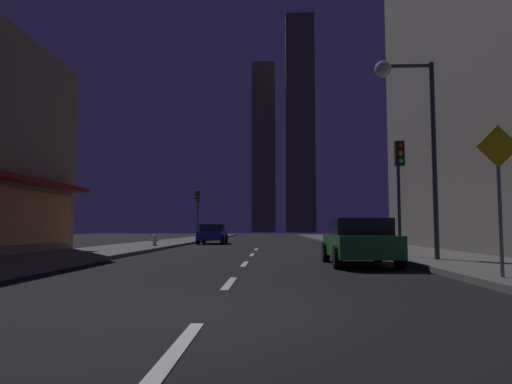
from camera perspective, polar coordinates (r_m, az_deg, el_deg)
ground_plane at (r=38.52m, az=0.73°, el=-6.28°), size 78.00×136.00×0.10m
sidewalk_right at (r=38.99m, az=11.13°, el=-5.99°), size 4.00×76.00×0.15m
sidewalk_left at (r=39.31m, az=-9.58°, el=-6.00°), size 4.00×76.00×0.15m
lane_marking_center at (r=14.96m, az=-1.41°, el=-8.86°), size 0.16×23.00×0.01m
skyscraper_distant_tall at (r=150.65m, az=0.94°, el=5.57°), size 7.60×5.66×55.01m
skyscraper_distant_mid at (r=139.62m, az=5.46°, el=8.49°), size 8.42×5.95×65.00m
car_parked_near at (r=14.86m, az=12.60°, el=-5.95°), size 1.98×4.24×1.45m
car_parked_far at (r=34.85m, az=-5.38°, el=-5.15°), size 1.98×4.24×1.45m
fire_hydrant_far_left at (r=27.41m, az=-12.37°, el=-5.84°), size 0.42×0.30×0.65m
traffic_light_near_right at (r=17.58m, az=17.23°, el=2.39°), size 0.32×0.48×4.20m
traffic_light_far_left at (r=39.73m, az=-7.21°, el=-1.52°), size 0.32×0.48×4.20m
street_lamp_right at (r=16.35m, az=18.16°, el=9.61°), size 1.96×0.56×6.58m
pedestrian_crossing_sign at (r=10.84m, az=27.75°, el=0.64°), size 0.91×0.08×3.15m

